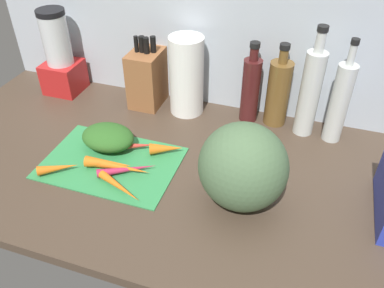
{
  "coord_description": "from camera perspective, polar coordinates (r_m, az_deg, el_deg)",
  "views": [
    {
      "loc": [
        29.44,
        -83.95,
        77.27
      ],
      "look_at": [
        1.92,
        -2.32,
        11.04
      ],
      "focal_mm": 37.38,
      "sensor_mm": 36.0,
      "label": 1
    }
  ],
  "objects": [
    {
      "name": "winter_squash",
      "position": [
        1.01,
        7.28,
        -3.3
      ],
      "size": [
        22.74,
        20.89,
        23.82
      ],
      "primitive_type": "ellipsoid",
      "color": "#4C6B47",
      "rests_on": "ground_plane"
    },
    {
      "name": "bottle_2",
      "position": [
        1.3,
        16.49,
        7.18
      ],
      "size": [
        6.38,
        6.38,
        35.95
      ],
      "color": "silver",
      "rests_on": "ground_plane"
    },
    {
      "name": "carrot_0",
      "position": [
        1.21,
        -18.6,
        -3.26
      ],
      "size": [
        10.97,
        8.44,
        2.82
      ],
      "primitive_type": "cone",
      "rotation": [
        0.0,
        1.57,
        0.57
      ],
      "color": "orange",
      "rests_on": "cutting_board"
    },
    {
      "name": "cutting_board",
      "position": [
        1.22,
        -11.48,
        -2.56
      ],
      "size": [
        39.56,
        27.71,
        0.8
      ],
      "primitive_type": "cube",
      "color": "#338C4C",
      "rests_on": "ground_plane"
    },
    {
      "name": "bottle_3",
      "position": [
        1.3,
        20.31,
        5.64
      ],
      "size": [
        5.83,
        5.83,
        33.74
      ],
      "color": "silver",
      "rests_on": "ground_plane"
    },
    {
      "name": "carrot_6",
      "position": [
        1.24,
        -8.61,
        -0.27
      ],
      "size": [
        15.11,
        8.69,
        3.01
      ],
      "primitive_type": "cone",
      "rotation": [
        0.0,
        1.57,
        0.4
      ],
      "color": "red",
      "rests_on": "cutting_board"
    },
    {
      "name": "carrot_5",
      "position": [
        1.11,
        -10.29,
        -6.02
      ],
      "size": [
        15.14,
        8.32,
        2.39
      ],
      "primitive_type": "cone",
      "rotation": [
        0.0,
        1.57,
        -0.41
      ],
      "color": "orange",
      "rests_on": "cutting_board"
    },
    {
      "name": "carrot_1",
      "position": [
        1.16,
        -10.05,
        -3.29
      ],
      "size": [
        17.26,
        3.64,
        2.78
      ],
      "primitive_type": "cone",
      "rotation": [
        0.0,
        1.57,
        0.05
      ],
      "color": "orange",
      "rests_on": "cutting_board"
    },
    {
      "name": "blender_appliance",
      "position": [
        1.57,
        -18.33,
        11.6
      ],
      "size": [
        12.87,
        12.87,
        31.1
      ],
      "color": "red",
      "rests_on": "ground_plane"
    },
    {
      "name": "knife_block",
      "position": [
        1.44,
        -6.23,
        9.64
      ],
      "size": [
        10.44,
        16.54,
        25.3
      ],
      "color": "brown",
      "rests_on": "ground_plane"
    },
    {
      "name": "carrot_2",
      "position": [
        1.16,
        -9.27,
        -3.61
      ],
      "size": [
        15.77,
        10.64,
        2.46
      ],
      "primitive_type": "cone",
      "rotation": [
        0.0,
        1.57,
        0.53
      ],
      "color": "#B2264C",
      "rests_on": "cutting_board"
    },
    {
      "name": "paper_towel_roll",
      "position": [
        1.36,
        -0.79,
        9.69
      ],
      "size": [
        11.6,
        11.6,
        27.3
      ],
      "primitive_type": "cylinder",
      "color": "white",
      "rests_on": "ground_plane"
    },
    {
      "name": "carrot_3",
      "position": [
        1.18,
        -11.88,
        -2.73
      ],
      "size": [
        13.92,
        5.68,
        3.34
      ],
      "primitive_type": "cone",
      "rotation": [
        0.0,
        1.57,
        0.18
      ],
      "color": "orange",
      "rests_on": "cutting_board"
    },
    {
      "name": "ground_plane",
      "position": [
        1.19,
        -0.52,
        -3.97
      ],
      "size": [
        170.0,
        80.0,
        3.0
      ],
      "primitive_type": "cube",
      "color": "#47382B"
    },
    {
      "name": "carrot_4",
      "position": [
        1.21,
        -3.71,
        -0.64
      ],
      "size": [
        10.62,
        7.0,
        3.54
      ],
      "primitive_type": "cone",
      "rotation": [
        0.0,
        1.57,
        0.38
      ],
      "color": "orange",
      "rests_on": "cutting_board"
    },
    {
      "name": "bottle_0",
      "position": [
        1.34,
        8.37,
        7.85
      ],
      "size": [
        6.08,
        6.08,
        27.8
      ],
      "color": "#471919",
      "rests_on": "ground_plane"
    },
    {
      "name": "carrot_greens_pile",
      "position": [
        1.25,
        -11.91,
        0.95
      ],
      "size": [
        16.49,
        12.68,
        6.97
      ],
      "primitive_type": "ellipsoid",
      "color": "#2D6023",
      "rests_on": "cutting_board"
    },
    {
      "name": "bottle_1",
      "position": [
        1.34,
        12.2,
        7.25
      ],
      "size": [
        7.54,
        7.54,
        28.12
      ],
      "color": "brown",
      "rests_on": "ground_plane"
    },
    {
      "name": "wall_back",
      "position": [
        1.35,
        5.0,
        16.85
      ],
      "size": [
        170.0,
        3.0,
        60.0
      ],
      "primitive_type": "cube",
      "color": "#ADB7C1",
      "rests_on": "ground_plane"
    }
  ]
}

